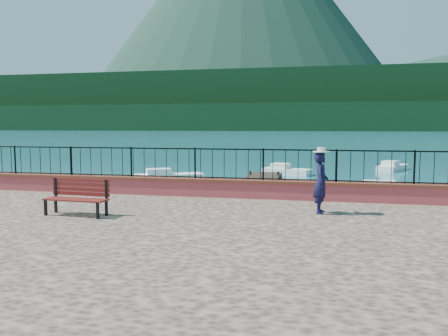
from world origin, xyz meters
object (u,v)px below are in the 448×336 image
at_px(boat_0, 148,200).
at_px(boat_4, 287,169).
at_px(boat_5, 393,165).
at_px(park_bench, 77,204).
at_px(boat_1, 402,200).
at_px(boat_2, 394,189).
at_px(boat_3, 169,174).
at_px(person, 321,183).

distance_m(boat_0, boat_4, 15.21).
relative_size(boat_0, boat_5, 1.05).
relative_size(park_bench, boat_1, 0.47).
height_order(boat_1, boat_2, same).
relative_size(boat_2, boat_5, 1.23).
height_order(park_bench, boat_4, park_bench).
bearing_deg(boat_3, boat_2, -43.67).
bearing_deg(boat_3, park_bench, -105.87).
bearing_deg(person, boat_2, -15.06).
distance_m(park_bench, boat_1, 13.05).
bearing_deg(boat_4, park_bench, -79.90).
relative_size(boat_0, boat_4, 1.08).
relative_size(person, boat_2, 0.37).
relative_size(boat_0, boat_3, 0.85).
distance_m(boat_0, boat_2, 11.85).
bearing_deg(park_bench, person, 18.13).
height_order(boat_3, boat_5, same).
distance_m(boat_1, boat_3, 14.51).
bearing_deg(park_bench, boat_0, 100.56).
height_order(boat_1, boat_4, same).
height_order(boat_0, boat_5, same).
bearing_deg(boat_4, boat_0, -87.66).
bearing_deg(boat_5, boat_4, 148.20).
xyz_separation_m(boat_0, boat_1, (10.23, 2.19, 0.00)).
distance_m(park_bench, boat_2, 15.72).
relative_size(boat_1, boat_2, 0.83).
relative_size(park_bench, boat_4, 0.49).
bearing_deg(park_bench, boat_3, 104.69).
xyz_separation_m(boat_1, boat_5, (2.29, 16.85, 0.00)).
xyz_separation_m(park_bench, boat_5, (11.66, 25.87, -1.08)).
bearing_deg(person, boat_1, -20.97).
bearing_deg(park_bench, boat_4, 83.20).
xyz_separation_m(boat_0, boat_3, (-2.38, 9.38, 0.00)).
bearing_deg(boat_5, boat_1, -159.81).
xyz_separation_m(park_bench, boat_3, (-3.24, 16.21, -1.08)).
distance_m(boat_2, boat_4, 10.60).
xyz_separation_m(boat_2, boat_5, (2.06, 13.46, 0.00)).
xyz_separation_m(boat_2, boat_4, (-5.77, 8.89, 0.00)).
xyz_separation_m(boat_0, boat_2, (10.46, 5.58, 0.00)).
xyz_separation_m(boat_0, boat_5, (12.52, 19.04, 0.00)).
distance_m(boat_0, boat_5, 22.79).
distance_m(boat_1, boat_5, 17.00).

